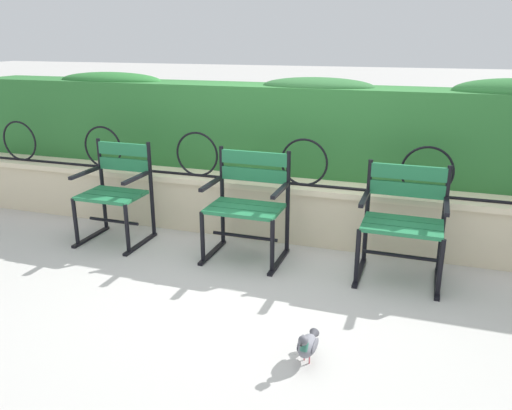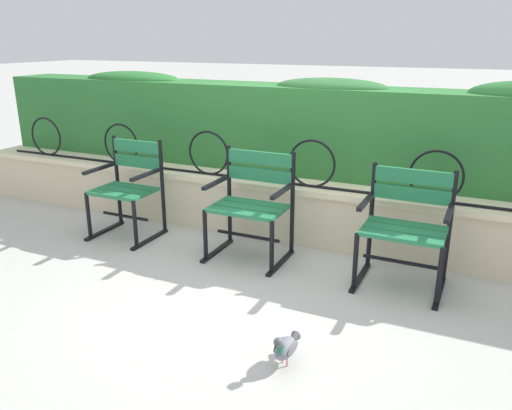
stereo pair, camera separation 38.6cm
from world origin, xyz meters
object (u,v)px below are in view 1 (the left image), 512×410
at_px(park_chair_centre, 248,202).
at_px(pigeon_near_chairs, 308,344).
at_px(park_chair_left, 116,190).
at_px(park_chair_right, 403,219).

height_order(park_chair_centre, pigeon_near_chairs, park_chair_centre).
distance_m(park_chair_centre, pigeon_near_chairs, 1.58).
bearing_deg(park_chair_centre, pigeon_near_chairs, -58.19).
height_order(park_chair_left, park_chair_centre, park_chair_centre).
height_order(park_chair_left, park_chair_right, park_chair_left).
height_order(park_chair_right, pigeon_near_chairs, park_chair_right).
bearing_deg(park_chair_right, pigeon_near_chairs, -107.98).
bearing_deg(park_chair_left, park_chair_centre, 1.09).
height_order(park_chair_centre, park_chair_right, park_chair_centre).
relative_size(park_chair_left, park_chair_centre, 1.00).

